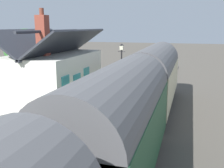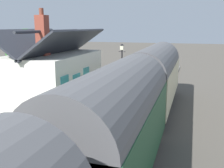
# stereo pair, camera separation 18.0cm
# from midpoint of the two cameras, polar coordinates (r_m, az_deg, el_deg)

# --- Properties ---
(ground_plane) EXTENTS (160.00, 160.00, 0.00)m
(ground_plane) POSITION_cam_midpoint_polar(r_m,az_deg,el_deg) (14.22, 2.00, -11.10)
(ground_plane) COLOR #4C473F
(platform) EXTENTS (32.00, 5.54, 0.97)m
(platform) POSITION_cam_midpoint_polar(r_m,az_deg,el_deg) (15.37, -11.81, -7.60)
(platform) COLOR #A39B8C
(platform) RESTS_ON ground
(platform_edge_coping) EXTENTS (32.00, 0.36, 0.02)m
(platform_edge_coping) POSITION_cam_midpoint_polar(r_m,az_deg,el_deg) (14.19, -2.61, -6.92)
(platform_edge_coping) COLOR beige
(platform_edge_coping) RESTS_ON platform
(rail_near) EXTENTS (52.00, 0.08, 0.14)m
(rail_near) POSITION_cam_midpoint_polar(r_m,az_deg,el_deg) (13.90, 8.60, -11.48)
(rail_near) COLOR gray
(rail_near) RESTS_ON ground
(rail_far) EXTENTS (52.00, 0.08, 0.14)m
(rail_far) POSITION_cam_midpoint_polar(r_m,az_deg,el_deg) (14.15, 2.72, -10.91)
(rail_far) COLOR gray
(rail_far) RESTS_ON ground
(train) EXTENTS (29.45, 2.73, 4.32)m
(train) POSITION_cam_midpoint_polar(r_m,az_deg,el_deg) (9.59, 1.12, -8.57)
(train) COLOR black
(train) RESTS_ON ground
(station_building) EXTENTS (6.91, 3.99, 5.57)m
(station_building) POSITION_cam_midpoint_polar(r_m,az_deg,el_deg) (16.44, -11.82, 1.42)
(station_building) COLOR silver
(station_building) RESTS_ON platform
(bench_mid_platform) EXTENTS (1.42, 0.50, 0.88)m
(bench_mid_platform) POSITION_cam_midpoint_polar(r_m,az_deg,el_deg) (24.12, 2.21, 2.19)
(bench_mid_platform) COLOR #26727F
(bench_mid_platform) RESTS_ON platform
(bench_by_lamp) EXTENTS (1.42, 0.49, 0.88)m
(bench_by_lamp) POSITION_cam_midpoint_polar(r_m,az_deg,el_deg) (22.25, 0.73, 1.35)
(bench_by_lamp) COLOR #26727F
(bench_by_lamp) RESTS_ON platform
(planter_edge_far) EXTENTS (0.91, 0.32, 0.58)m
(planter_edge_far) POSITION_cam_midpoint_polar(r_m,az_deg,el_deg) (25.92, -4.17, 2.41)
(planter_edge_far) COLOR gray
(planter_edge_far) RESTS_ON platform
(lamp_post_platform) EXTENTS (0.32, 0.50, 3.39)m
(lamp_post_platform) POSITION_cam_midpoint_polar(r_m,az_deg,el_deg) (19.90, 2.37, 5.64)
(lamp_post_platform) COLOR black
(lamp_post_platform) RESTS_ON platform
(tree_far_left) EXTENTS (3.32, 3.63, 5.40)m
(tree_far_left) POSITION_cam_midpoint_polar(r_m,az_deg,el_deg) (23.42, -17.27, 7.07)
(tree_far_left) COLOR #4C3828
(tree_far_left) RESTS_ON ground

